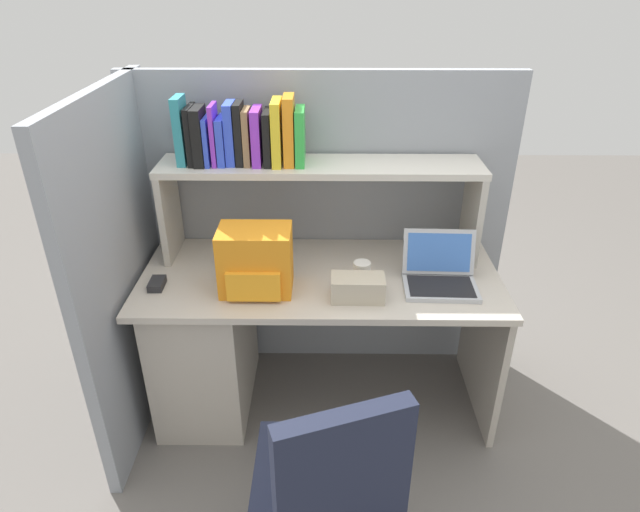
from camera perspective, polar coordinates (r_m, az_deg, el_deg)
ground_plane at (r=2.88m, az=0.01°, el=-14.57°), size 8.00×8.00×0.00m
desk at (r=2.65m, az=-8.51°, el=-7.94°), size 1.60×0.70×0.73m
cubicle_partition_rear at (r=2.76m, az=0.09°, el=2.88°), size 1.84×0.05×1.55m
cubicle_partition_left at (r=2.53m, az=-19.64°, el=-1.40°), size 0.05×1.06×1.55m
overhead_hutch at (r=2.47m, az=0.06°, el=7.52°), size 1.44×0.28×0.45m
reference_books_on_shelf at (r=2.42m, az=-8.05°, el=12.46°), size 0.55×0.18×0.29m
laptop at (r=2.40m, az=12.42°, el=-1.86°), size 0.32×0.27×0.22m
backpack at (r=2.28m, az=-6.76°, el=-0.56°), size 0.30×0.23×0.28m
computer_mouse at (r=2.44m, az=-16.69°, el=-2.80°), size 0.06×0.11×0.03m
paper_cup at (r=2.38m, az=4.40°, el=-1.60°), size 0.08×0.08×0.09m
tissue_box at (r=2.25m, az=3.97°, el=-3.34°), size 0.22×0.12×0.10m
office_chair at (r=1.96m, az=0.61°, el=-24.60°), size 0.52×0.54×0.93m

